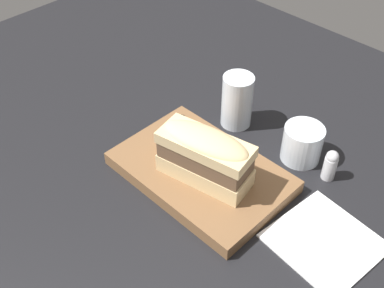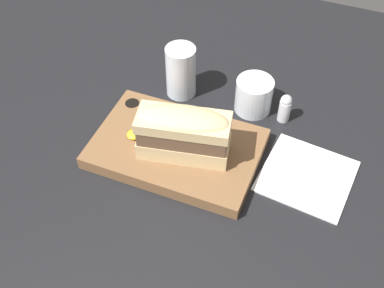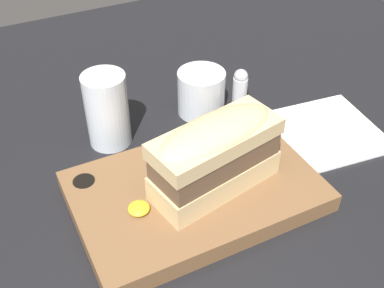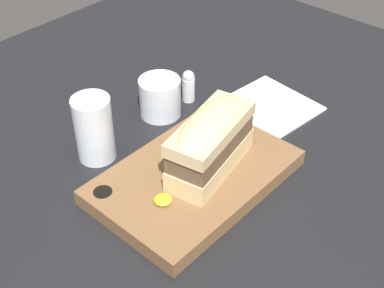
{
  "view_description": "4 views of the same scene",
  "coord_description": "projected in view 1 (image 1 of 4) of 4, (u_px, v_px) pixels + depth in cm",
  "views": [
    {
      "loc": [
        48.28,
        -45.2,
        66.66
      ],
      "look_at": [
        5.31,
        -1.79,
        11.11
      ],
      "focal_mm": 45.0,
      "sensor_mm": 36.0,
      "label": 1
    },
    {
      "loc": [
        31.02,
        -55.08,
        71.86
      ],
      "look_at": [
        10.29,
        -3.02,
        9.5
      ],
      "focal_mm": 45.0,
      "sensor_mm": 36.0,
      "label": 2
    },
    {
      "loc": [
        -14.45,
        -39.78,
        47.9
      ],
      "look_at": [
        6.57,
        2.22,
        9.4
      ],
      "focal_mm": 45.0,
      "sensor_mm": 36.0,
      "label": 3
    },
    {
      "loc": [
        -40.38,
        -41.21,
        59.74
      ],
      "look_at": [
        6.44,
        1.05,
        9.02
      ],
      "focal_mm": 50.0,
      "sensor_mm": 36.0,
      "label": 4
    }
  ],
  "objects": [
    {
      "name": "wine_glass",
      "position": [
        302.0,
        145.0,
        0.91
      ],
      "size": [
        7.61,
        7.61,
        7.22
      ],
      "color": "silver",
      "rests_on": "dining_table"
    },
    {
      "name": "napkin",
      "position": [
        324.0,
        242.0,
        0.78
      ],
      "size": [
        17.41,
        17.05,
        0.4
      ],
      "rotation": [
        0.0,
        0.0,
        -0.11
      ],
      "color": "white",
      "rests_on": "dining_table"
    },
    {
      "name": "water_glass",
      "position": [
        236.0,
        103.0,
        0.98
      ],
      "size": [
        6.31,
        6.31,
        11.35
      ],
      "color": "silver",
      "rests_on": "dining_table"
    },
    {
      "name": "sandwich",
      "position": [
        205.0,
        154.0,
        0.82
      ],
      "size": [
        17.49,
        9.82,
        10.19
      ],
      "rotation": [
        0.0,
        0.0,
        0.2
      ],
      "color": "#DBBC84",
      "rests_on": "serving_board"
    },
    {
      "name": "serving_board",
      "position": [
        199.0,
        173.0,
        0.88
      ],
      "size": [
        31.1,
        20.47,
        2.7
      ],
      "color": "brown",
      "rests_on": "dining_table"
    },
    {
      "name": "mustard_dollop",
      "position": [
        165.0,
        147.0,
        0.91
      ],
      "size": [
        2.66,
        2.66,
        1.06
      ],
      "color": "gold",
      "rests_on": "serving_board"
    },
    {
      "name": "salt_shaker",
      "position": [
        330.0,
        165.0,
        0.87
      ],
      "size": [
        2.45,
        2.45,
        6.4
      ],
      "color": "silver",
      "rests_on": "dining_table"
    },
    {
      "name": "dining_table",
      "position": [
        179.0,
        165.0,
        0.93
      ],
      "size": [
        150.45,
        128.2,
        2.0
      ],
      "color": "black",
      "rests_on": "ground"
    }
  ]
}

